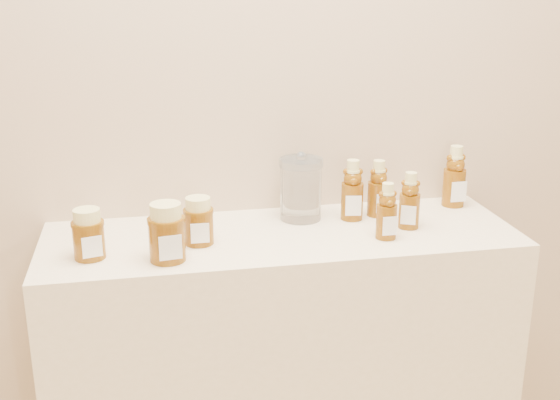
{
  "coord_description": "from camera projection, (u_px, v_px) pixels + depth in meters",
  "views": [
    {
      "loc": [
        -0.32,
        -0.08,
        1.54
      ],
      "look_at": [
        -0.01,
        1.52,
        1.0
      ],
      "focal_mm": 45.0,
      "sensor_mm": 36.0,
      "label": 1
    }
  ],
  "objects": [
    {
      "name": "bear_bottle_back_mid",
      "position": [
        378.0,
        185.0,
        1.88
      ],
      "size": [
        0.07,
        0.07,
        0.17
      ],
      "primitive_type": null,
      "rotation": [
        0.0,
        0.0,
        0.19
      ],
      "color": "#603207",
      "rests_on": "display_table"
    },
    {
      "name": "display_table",
      "position": [
        282.0,
        387.0,
        1.92
      ],
      "size": [
        1.2,
        0.4,
        0.9
      ],
      "primitive_type": "cube",
      "color": "beige",
      "rests_on": "ground"
    },
    {
      "name": "honey_jar_left",
      "position": [
        88.0,
        234.0,
        1.61
      ],
      "size": [
        0.09,
        0.09,
        0.12
      ],
      "primitive_type": null,
      "rotation": [
        0.0,
        0.0,
        0.25
      ],
      "color": "#603207",
      "rests_on": "display_table"
    },
    {
      "name": "bear_bottle_front_right",
      "position": [
        410.0,
        197.0,
        1.79
      ],
      "size": [
        0.08,
        0.08,
        0.17
      ],
      "primitive_type": null,
      "rotation": [
        0.0,
        0.0,
        -0.43
      ],
      "color": "#603207",
      "rests_on": "display_table"
    },
    {
      "name": "bear_bottle_back_right",
      "position": [
        455.0,
        172.0,
        1.96
      ],
      "size": [
        0.07,
        0.07,
        0.2
      ],
      "primitive_type": null,
      "rotation": [
        0.0,
        0.0,
        0.03
      ],
      "color": "#603207",
      "rests_on": "display_table"
    },
    {
      "name": "bear_bottle_front_left",
      "position": [
        387.0,
        207.0,
        1.72
      ],
      "size": [
        0.06,
        0.06,
        0.16
      ],
      "primitive_type": null,
      "rotation": [
        0.0,
        0.0,
        0.0
      ],
      "color": "#603207",
      "rests_on": "display_table"
    },
    {
      "name": "honey_jar_back",
      "position": [
        199.0,
        221.0,
        1.7
      ],
      "size": [
        0.08,
        0.08,
        0.12
      ],
      "primitive_type": null,
      "rotation": [
        0.0,
        0.0,
        -0.01
      ],
      "color": "#603207",
      "rests_on": "display_table"
    },
    {
      "name": "bear_bottle_back_left",
      "position": [
        352.0,
        186.0,
        1.85
      ],
      "size": [
        0.07,
        0.07,
        0.18
      ],
      "primitive_type": null,
      "rotation": [
        0.0,
        0.0,
        -0.16
      ],
      "color": "#603207",
      "rests_on": "display_table"
    },
    {
      "name": "glass_canister",
      "position": [
        301.0,
        187.0,
        1.86
      ],
      "size": [
        0.15,
        0.15,
        0.18
      ],
      "primitive_type": null,
      "rotation": [
        0.0,
        0.0,
        -0.37
      ],
      "color": "white",
      "rests_on": "display_table"
    },
    {
      "name": "honey_jar_front",
      "position": [
        167.0,
        232.0,
        1.59
      ],
      "size": [
        0.1,
        0.1,
        0.14
      ],
      "primitive_type": null,
      "rotation": [
        0.0,
        0.0,
        0.13
      ],
      "color": "#603207",
      "rests_on": "display_table"
    },
    {
      "name": "wall_back",
      "position": [
        267.0,
        45.0,
        1.82
      ],
      "size": [
        3.5,
        0.02,
        2.7
      ],
      "primitive_type": "cube",
      "color": "tan",
      "rests_on": "ground"
    }
  ]
}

